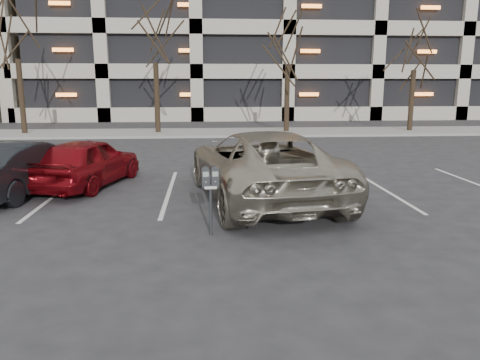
# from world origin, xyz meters

# --- Properties ---
(ground) EXTENTS (140.00, 140.00, 0.00)m
(ground) POSITION_xyz_m (0.00, 0.00, 0.00)
(ground) COLOR #28282B
(ground) RESTS_ON ground
(sidewalk) EXTENTS (80.00, 4.00, 0.12)m
(sidewalk) POSITION_xyz_m (0.00, 16.00, 0.06)
(sidewalk) COLOR gray
(sidewalk) RESTS_ON ground
(stall_lines) EXTENTS (16.90, 5.20, 0.00)m
(stall_lines) POSITION_xyz_m (-1.40, 2.30, 0.01)
(stall_lines) COLOR silver
(stall_lines) RESTS_ON ground
(parking_garage) EXTENTS (52.00, 20.00, 19.00)m
(parking_garage) POSITION_xyz_m (12.00, 33.84, 9.26)
(parking_garage) COLOR black
(parking_garage) RESTS_ON ground
(tree_a) EXTENTS (3.84, 3.84, 8.73)m
(tree_a) POSITION_xyz_m (-10.00, 16.00, 6.31)
(tree_a) COLOR black
(tree_a) RESTS_ON ground
(tree_b) EXTENTS (3.68, 3.68, 8.36)m
(tree_b) POSITION_xyz_m (-3.00, 16.00, 6.04)
(tree_b) COLOR black
(tree_b) RESTS_ON ground
(tree_c) EXTENTS (3.58, 3.58, 8.14)m
(tree_c) POSITION_xyz_m (4.00, 16.00, 5.88)
(tree_c) COLOR black
(tree_c) RESTS_ON ground
(tree_d) EXTENTS (3.33, 3.33, 7.56)m
(tree_d) POSITION_xyz_m (11.00, 16.00, 5.46)
(tree_d) COLOR black
(tree_d) RESTS_ON ground
(parking_meter) EXTENTS (0.33, 0.15, 1.25)m
(parking_meter) POSITION_xyz_m (-0.37, -1.24, 0.96)
(parking_meter) COLOR black
(parking_meter) RESTS_ON ground
(suv_silver) EXTENTS (3.59, 6.31, 1.67)m
(suv_silver) POSITION_xyz_m (0.89, 1.32, 0.83)
(suv_silver) COLOR #ABA492
(suv_silver) RESTS_ON ground
(car_red) EXTENTS (2.56, 4.19, 1.33)m
(car_red) POSITION_xyz_m (-3.63, 3.11, 0.67)
(car_red) COLOR maroon
(car_red) RESTS_ON ground
(car_dark) EXTENTS (2.40, 4.33, 1.35)m
(car_dark) POSITION_xyz_m (-5.04, 2.36, 0.68)
(car_dark) COLOR black
(car_dark) RESTS_ON ground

